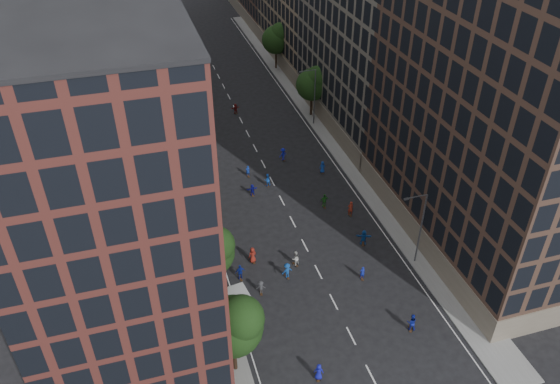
# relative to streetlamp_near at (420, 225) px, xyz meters

# --- Properties ---
(ground) EXTENTS (240.00, 240.00, 0.00)m
(ground) POSITION_rel_streetlamp_near_xyz_m (-10.37, 28.00, -5.17)
(ground) COLOR black
(ground) RESTS_ON ground
(sidewalk_left) EXTENTS (4.00, 105.00, 0.15)m
(sidewalk_left) POSITION_rel_streetlamp_near_xyz_m (-22.37, 35.50, -5.09)
(sidewalk_left) COLOR slate
(sidewalk_left) RESTS_ON ground
(sidewalk_right) EXTENTS (4.00, 105.00, 0.15)m
(sidewalk_right) POSITION_rel_streetlamp_near_xyz_m (1.63, 35.50, -5.09)
(sidewalk_right) COLOR slate
(sidewalk_right) RESTS_ON ground
(bldg_left_a) EXTENTS (14.00, 22.00, 30.00)m
(bldg_left_a) POSITION_rel_streetlamp_near_xyz_m (-29.37, -1.00, 9.83)
(bldg_left_a) COLOR #50231E
(bldg_left_a) RESTS_ON ground
(bldg_left_b) EXTENTS (14.00, 26.00, 34.00)m
(bldg_left_b) POSITION_rel_streetlamp_near_xyz_m (-29.37, 23.00, 11.83)
(bldg_left_b) COLOR #7F6C53
(bldg_left_b) RESTS_ON ground
(bldg_left_c) EXTENTS (14.00, 20.00, 28.00)m
(bldg_left_c) POSITION_rel_streetlamp_near_xyz_m (-29.37, 46.00, 8.83)
(bldg_left_c) COLOR #50231E
(bldg_left_c) RESTS_ON ground
(bldg_right_a) EXTENTS (14.00, 30.00, 36.00)m
(bldg_right_a) POSITION_rel_streetlamp_near_xyz_m (8.63, 3.00, 12.83)
(bldg_right_a) COLOR #463025
(bldg_right_a) RESTS_ON ground
(bldg_right_b) EXTENTS (14.00, 28.00, 33.00)m
(bldg_right_b) POSITION_rel_streetlamp_near_xyz_m (8.63, 32.00, 11.33)
(bldg_right_b) COLOR #625B50
(bldg_right_b) RESTS_ON ground
(tree_left_0) EXTENTS (5.20, 5.20, 8.83)m
(tree_left_0) POSITION_rel_streetlamp_near_xyz_m (-21.38, -8.15, 0.79)
(tree_left_0) COLOR black
(tree_left_0) RESTS_ON ground
(tree_left_1) EXTENTS (4.80, 4.80, 8.21)m
(tree_left_1) POSITION_rel_streetlamp_near_xyz_m (-21.39, 1.86, 0.38)
(tree_left_1) COLOR black
(tree_left_1) RESTS_ON ground
(tree_left_2) EXTENTS (5.60, 5.60, 9.45)m
(tree_left_2) POSITION_rel_streetlamp_near_xyz_m (-21.36, 13.83, 1.19)
(tree_left_2) COLOR black
(tree_left_2) RESTS_ON ground
(tree_left_3) EXTENTS (5.00, 5.00, 8.58)m
(tree_left_3) POSITION_rel_streetlamp_near_xyz_m (-21.38, 27.85, 0.65)
(tree_left_3) COLOR black
(tree_left_3) RESTS_ON ground
(tree_left_4) EXTENTS (5.40, 5.40, 9.08)m
(tree_left_4) POSITION_rel_streetlamp_near_xyz_m (-21.37, 43.84, 0.93)
(tree_left_4) COLOR black
(tree_left_4) RESTS_ON ground
(tree_left_5) EXTENTS (4.80, 4.80, 8.33)m
(tree_left_5) POSITION_rel_streetlamp_near_xyz_m (-21.39, 59.86, 0.51)
(tree_left_5) COLOR black
(tree_left_5) RESTS_ON ground
(tree_right_a) EXTENTS (5.00, 5.00, 8.39)m
(tree_right_a) POSITION_rel_streetlamp_near_xyz_m (1.02, 35.85, 0.46)
(tree_right_a) COLOR black
(tree_right_a) RESTS_ON ground
(tree_right_b) EXTENTS (5.20, 5.20, 8.83)m
(tree_right_b) POSITION_rel_streetlamp_near_xyz_m (1.02, 55.85, 0.79)
(tree_right_b) COLOR black
(tree_right_b) RESTS_ON ground
(streetlamp_near) EXTENTS (2.64, 0.22, 9.06)m
(streetlamp_near) POSITION_rel_streetlamp_near_xyz_m (0.00, 0.00, 0.00)
(streetlamp_near) COLOR #595B60
(streetlamp_near) RESTS_ON ground
(streetlamp_far) EXTENTS (2.64, 0.22, 9.06)m
(streetlamp_far) POSITION_rel_streetlamp_near_xyz_m (0.00, 33.00, 0.00)
(streetlamp_far) COLOR #595B60
(streetlamp_far) RESTS_ON ground
(cargo_van) EXTENTS (2.97, 5.11, 2.58)m
(cargo_van) POSITION_rel_streetlamp_near_xyz_m (-19.69, -2.66, -3.81)
(cargo_van) COLOR #B3B4B6
(cargo_van) RESTS_ON ground
(skater_0) EXTENTS (0.99, 0.83, 1.72)m
(skater_0) POSITION_rel_streetlamp_near_xyz_m (-14.90, -11.00, -4.31)
(skater_0) COLOR #1417A4
(skater_0) RESTS_ON ground
(skater_1) EXTENTS (0.59, 0.41, 1.52)m
(skater_1) POSITION_rel_streetlamp_near_xyz_m (-6.34, -0.71, -4.41)
(skater_1) COLOR #1526B1
(skater_1) RESTS_ON ground
(skater_2) EXTENTS (1.12, 1.01, 1.88)m
(skater_2) POSITION_rel_streetlamp_near_xyz_m (-4.67, -8.36, -4.23)
(skater_2) COLOR #121E95
(skater_2) RESTS_ON ground
(skater_3) EXTENTS (1.31, 0.94, 1.83)m
(skater_3) POSITION_rel_streetlamp_near_xyz_m (-13.83, 1.67, -4.25)
(skater_3) COLOR #13459D
(skater_3) RESTS_ON ground
(skater_4) EXTENTS (1.11, 0.52, 1.84)m
(skater_4) POSITION_rel_streetlamp_near_xyz_m (-18.56, 2.86, -4.25)
(skater_4) COLOR navy
(skater_4) RESTS_ON ground
(skater_5) EXTENTS (1.84, 1.16, 1.89)m
(skater_5) POSITION_rel_streetlamp_near_xyz_m (-3.98, 4.31, -4.22)
(skater_5) COLOR #124497
(skater_5) RESTS_ON ground
(skater_6) EXTENTS (1.06, 0.84, 1.89)m
(skater_6) POSITION_rel_streetlamp_near_xyz_m (-16.69, 5.02, -4.22)
(skater_6) COLOR maroon
(skater_6) RESTS_ON ground
(skater_7) EXTENTS (0.71, 0.47, 1.93)m
(skater_7) POSITION_rel_streetlamp_near_xyz_m (-3.30, 9.79, -4.20)
(skater_7) COLOR maroon
(skater_7) RESTS_ON ground
(skater_8) EXTENTS (1.07, 0.97, 1.79)m
(skater_8) POSITION_rel_streetlamp_near_xyz_m (-12.41, 3.25, -4.27)
(skater_8) COLOR silver
(skater_8) RESTS_ON ground
(skater_9) EXTENTS (1.05, 0.70, 1.51)m
(skater_9) POSITION_rel_streetlamp_near_xyz_m (-17.03, 0.28, -4.41)
(skater_9) COLOR #3B3B3F
(skater_9) RESTS_ON ground
(skater_10) EXTENTS (1.10, 0.48, 1.85)m
(skater_10) POSITION_rel_streetlamp_near_xyz_m (-5.75, 12.18, -4.24)
(skater_10) COLOR #247122
(skater_10) RESTS_ON ground
(skater_11) EXTENTS (1.48, 0.56, 1.57)m
(skater_11) POSITION_rel_streetlamp_near_xyz_m (-13.65, 17.17, -4.38)
(skater_11) COLOR #11138F
(skater_11) RESTS_ON ground
(skater_12) EXTENTS (0.87, 0.62, 1.65)m
(skater_12) POSITION_rel_streetlamp_near_xyz_m (-3.28, 19.60, -4.34)
(skater_12) COLOR navy
(skater_12) RESTS_ON ground
(skater_13) EXTENTS (0.62, 0.46, 1.56)m
(skater_13) POSITION_rel_streetlamp_near_xyz_m (-13.14, 21.63, -4.39)
(skater_13) COLOR #1435A7
(skater_13) RESTS_ON ground
(skater_14) EXTENTS (0.94, 0.77, 1.77)m
(skater_14) POSITION_rel_streetlamp_near_xyz_m (-11.26, 18.68, -4.28)
(skater_14) COLOR #154AB1
(skater_14) RESTS_ON ground
(skater_15) EXTENTS (1.36, 1.09, 1.84)m
(skater_15) POSITION_rel_streetlamp_near_xyz_m (-7.45, 24.15, -4.25)
(skater_15) COLOR #171FBC
(skater_15) RESTS_ON ground
(skater_16) EXTENTS (1.09, 0.65, 1.74)m
(skater_16) POSITION_rel_streetlamp_near_xyz_m (-16.91, 26.56, -4.30)
(skater_16) COLOR #121C96
(skater_16) RESTS_ON ground
(skater_17) EXTENTS (1.59, 0.81, 1.64)m
(skater_17) POSITION_rel_streetlamp_near_xyz_m (-10.63, 40.00, -4.35)
(skater_17) COLOR maroon
(skater_17) RESTS_ON ground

